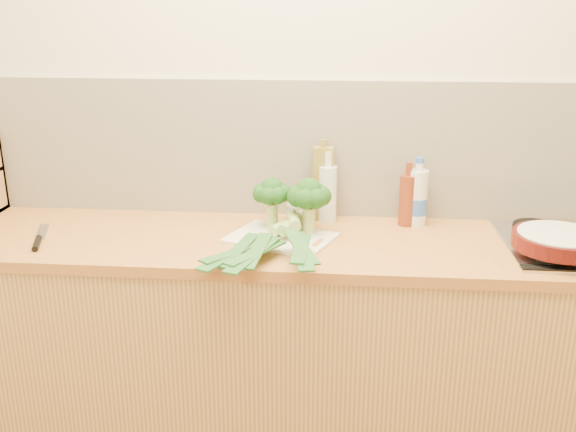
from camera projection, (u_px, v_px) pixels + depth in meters
name	position (u px, v px, depth m)	size (l,w,h in m)	color
room_shell	(305.00, 149.00, 2.53)	(3.50, 3.50, 3.50)	beige
counter	(299.00, 348.00, 2.48)	(3.20, 0.62, 0.90)	tan
chopping_board	(281.00, 238.00, 2.33)	(0.36, 0.26, 0.01)	beige
broccoli_left	(272.00, 194.00, 2.39)	(0.14, 0.14, 0.19)	#A4B96C
broccoli_right	(309.00, 196.00, 2.33)	(0.16, 0.16, 0.21)	#A4B96C
leek_front	(274.00, 231.00, 2.32)	(0.34, 0.65, 0.04)	white
leek_mid	(283.00, 230.00, 2.27)	(0.25, 0.67, 0.04)	white
leek_back	(296.00, 228.00, 2.24)	(0.16, 0.64, 0.04)	white
chefs_knife	(38.00, 240.00, 2.30)	(0.13, 0.30, 0.02)	silver
skillet	(560.00, 240.00, 2.14)	(0.45, 0.31, 0.05)	#450F0B
oil_tin	(323.00, 183.00, 2.51)	(0.08, 0.05, 0.32)	olive
glass_bottle	(328.00, 193.00, 2.50)	(0.07, 0.07, 0.28)	silver
amber_bottle	(407.00, 199.00, 2.46)	(0.06, 0.06, 0.25)	maroon
water_bottle	(417.00, 199.00, 2.46)	(0.08, 0.08, 0.25)	silver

